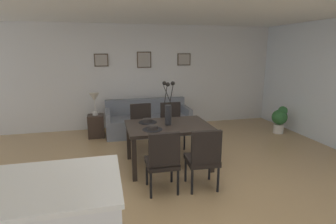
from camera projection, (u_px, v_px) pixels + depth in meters
The scene contains 20 objects.
ground_plane at pixel (172, 183), 4.02m from camera, with size 9.00×9.00×0.00m, color tan.
back_wall_panel at pixel (140, 77), 6.80m from camera, with size 9.00×0.10×2.60m, color silver.
ceiling_panel at pixel (166, 3), 3.80m from camera, with size 9.00×7.20×0.08m, color white.
dining_table at pixel (168, 129), 4.50m from camera, with size 1.40×0.99×0.74m.
dining_chair_near_left at pixel (163, 159), 3.64m from camera, with size 0.45×0.45×0.92m.
dining_chair_near_right at pixel (142, 125), 5.30m from camera, with size 0.46×0.46×0.92m.
dining_chair_far_left at pixel (203, 156), 3.73m from camera, with size 0.47×0.47×0.92m.
dining_chair_far_right at pixel (172, 123), 5.44m from camera, with size 0.44×0.44×0.92m.
centerpiece_vase at pixel (168, 108), 4.42m from camera, with size 0.21×0.23×0.73m.
placemat_near_left at pixel (152, 129), 4.20m from camera, with size 0.32×0.32×0.01m, color black.
bowl_near_left at pixel (152, 127), 4.19m from camera, with size 0.17×0.17×0.07m.
placemat_near_right at pixel (148, 122), 4.62m from camera, with size 0.32×0.32×0.01m, color black.
bowl_near_right at pixel (148, 120), 4.61m from camera, with size 0.17×0.17×0.07m.
sofa at pixel (148, 122), 6.40m from camera, with size 1.98×0.84×0.80m.
side_table at pixel (96, 126), 6.11m from camera, with size 0.36×0.36×0.52m, color #33261E.
table_lamp at pixel (94, 99), 5.96m from camera, with size 0.22×0.22×0.51m.
framed_picture_left at pixel (101, 60), 6.41m from camera, with size 0.33×0.03×0.31m.
framed_picture_center at pixel (144, 60), 6.65m from camera, with size 0.36×0.03×0.40m.
framed_picture_right at pixel (184, 59), 6.90m from camera, with size 0.35×0.03×0.31m.
potted_plant at pixel (280, 118), 6.36m from camera, with size 0.36×0.36×0.67m.
Camera 1 is at (-0.94, -3.55, 1.98)m, focal length 28.17 mm.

